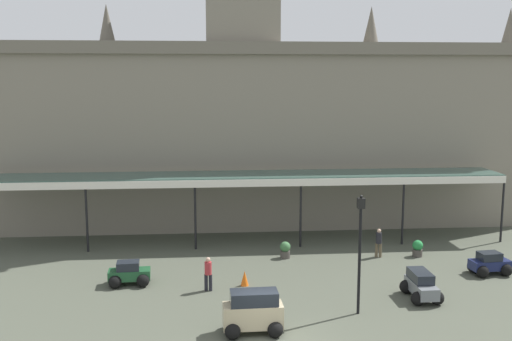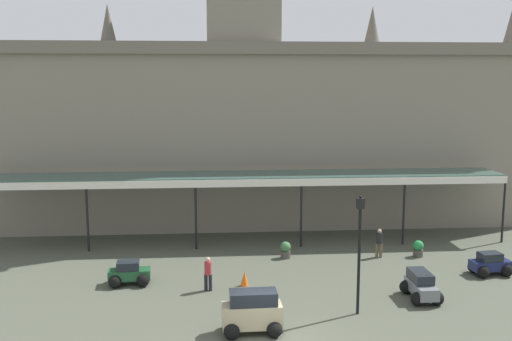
{
  "view_description": "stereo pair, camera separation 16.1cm",
  "coord_description": "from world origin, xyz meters",
  "px_view_note": "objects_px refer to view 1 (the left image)",
  "views": [
    {
      "loc": [
        -2.39,
        -21.15,
        10.14
      ],
      "look_at": [
        0.0,
        7.53,
        5.62
      ],
      "focal_mm": 41.03,
      "sensor_mm": 36.0,
      "label": 1
    },
    {
      "loc": [
        -2.23,
        -21.17,
        10.14
      ],
      "look_at": [
        0.0,
        7.53,
        5.62
      ],
      "focal_mm": 41.03,
      "sensor_mm": 36.0,
      "label": 2
    }
  ],
  "objects_px": {
    "car_navy_sedan": "(490,265)",
    "planter_near_kerb": "(285,250)",
    "traffic_cone": "(245,278)",
    "car_green_sedan": "(129,275)",
    "planter_forecourt_centre": "(418,248)",
    "car_grey_estate": "(421,287)",
    "pedestrian_beside_cars": "(379,242)",
    "victorian_lamppost": "(360,241)",
    "pedestrian_near_entrance": "(208,273)",
    "car_beige_van": "(253,314)"
  },
  "relations": [
    {
      "from": "car_navy_sedan",
      "to": "pedestrian_near_entrance",
      "type": "relative_size",
      "value": 1.27
    },
    {
      "from": "pedestrian_beside_cars",
      "to": "pedestrian_near_entrance",
      "type": "xyz_separation_m",
      "value": [
        -9.76,
        -4.6,
        0.0
      ]
    },
    {
      "from": "car_grey_estate",
      "to": "victorian_lamppost",
      "type": "height_order",
      "value": "victorian_lamppost"
    },
    {
      "from": "car_navy_sedan",
      "to": "planter_forecourt_centre",
      "type": "relative_size",
      "value": 2.22
    },
    {
      "from": "planter_near_kerb",
      "to": "planter_forecourt_centre",
      "type": "xyz_separation_m",
      "value": [
        7.66,
        -0.34,
        0.0
      ]
    },
    {
      "from": "pedestrian_near_entrance",
      "to": "victorian_lamppost",
      "type": "distance_m",
      "value": 7.69
    },
    {
      "from": "victorian_lamppost",
      "to": "planter_near_kerb",
      "type": "bearing_deg",
      "value": 104.42
    },
    {
      "from": "pedestrian_near_entrance",
      "to": "planter_forecourt_centre",
      "type": "distance_m",
      "value": 12.89
    },
    {
      "from": "pedestrian_near_entrance",
      "to": "car_grey_estate",
      "type": "bearing_deg",
      "value": -10.54
    },
    {
      "from": "car_navy_sedan",
      "to": "planter_forecourt_centre",
      "type": "bearing_deg",
      "value": 128.5
    },
    {
      "from": "pedestrian_beside_cars",
      "to": "pedestrian_near_entrance",
      "type": "bearing_deg",
      "value": -154.76
    },
    {
      "from": "traffic_cone",
      "to": "planter_near_kerb",
      "type": "bearing_deg",
      "value": 58.92
    },
    {
      "from": "car_navy_sedan",
      "to": "planter_near_kerb",
      "type": "height_order",
      "value": "car_navy_sedan"
    },
    {
      "from": "pedestrian_beside_cars",
      "to": "traffic_cone",
      "type": "xyz_separation_m",
      "value": [
        -7.97,
        -4.04,
        -0.54
      ]
    },
    {
      "from": "car_navy_sedan",
      "to": "car_green_sedan",
      "type": "relative_size",
      "value": 1.01
    },
    {
      "from": "car_navy_sedan",
      "to": "planter_forecourt_centre",
      "type": "distance_m",
      "value": 4.27
    },
    {
      "from": "car_green_sedan",
      "to": "planter_near_kerb",
      "type": "relative_size",
      "value": 2.19
    },
    {
      "from": "car_grey_estate",
      "to": "traffic_cone",
      "type": "xyz_separation_m",
      "value": [
        -8.09,
        2.4,
        -0.19
      ]
    },
    {
      "from": "car_navy_sedan",
      "to": "planter_near_kerb",
      "type": "xyz_separation_m",
      "value": [
        -10.31,
        3.68,
        -0.01
      ]
    },
    {
      "from": "pedestrian_beside_cars",
      "to": "traffic_cone",
      "type": "bearing_deg",
      "value": -153.13
    },
    {
      "from": "car_navy_sedan",
      "to": "traffic_cone",
      "type": "xyz_separation_m",
      "value": [
        -12.92,
        -0.64,
        -0.13
      ]
    },
    {
      "from": "pedestrian_near_entrance",
      "to": "planter_forecourt_centre",
      "type": "bearing_deg",
      "value": 20.65
    },
    {
      "from": "traffic_cone",
      "to": "pedestrian_near_entrance",
      "type": "bearing_deg",
      "value": -162.56
    },
    {
      "from": "planter_near_kerb",
      "to": "car_green_sedan",
      "type": "bearing_deg",
      "value": -156.04
    },
    {
      "from": "car_green_sedan",
      "to": "pedestrian_beside_cars",
      "type": "distance_m",
      "value": 14.11
    },
    {
      "from": "victorian_lamppost",
      "to": "traffic_cone",
      "type": "height_order",
      "value": "victorian_lamppost"
    },
    {
      "from": "car_green_sedan",
      "to": "traffic_cone",
      "type": "height_order",
      "value": "car_green_sedan"
    },
    {
      "from": "pedestrian_near_entrance",
      "to": "victorian_lamppost",
      "type": "relative_size",
      "value": 0.32
    },
    {
      "from": "car_green_sedan",
      "to": "pedestrian_near_entrance",
      "type": "bearing_deg",
      "value": -16.84
    },
    {
      "from": "car_beige_van",
      "to": "pedestrian_near_entrance",
      "type": "height_order",
      "value": "car_beige_van"
    },
    {
      "from": "traffic_cone",
      "to": "planter_near_kerb",
      "type": "relative_size",
      "value": 0.78
    },
    {
      "from": "car_green_sedan",
      "to": "car_grey_estate",
      "type": "height_order",
      "value": "car_grey_estate"
    },
    {
      "from": "planter_near_kerb",
      "to": "car_grey_estate",
      "type": "bearing_deg",
      "value": -50.76
    },
    {
      "from": "car_beige_van",
      "to": "car_green_sedan",
      "type": "bearing_deg",
      "value": 132.91
    },
    {
      "from": "car_navy_sedan",
      "to": "planter_forecourt_centre",
      "type": "xyz_separation_m",
      "value": [
        -2.66,
        3.34,
        -0.01
      ]
    },
    {
      "from": "car_navy_sedan",
      "to": "pedestrian_near_entrance",
      "type": "bearing_deg",
      "value": -175.32
    },
    {
      "from": "car_beige_van",
      "to": "pedestrian_beside_cars",
      "type": "height_order",
      "value": "car_beige_van"
    },
    {
      "from": "car_green_sedan",
      "to": "planter_near_kerb",
      "type": "bearing_deg",
      "value": 23.96
    },
    {
      "from": "pedestrian_beside_cars",
      "to": "victorian_lamppost",
      "type": "distance_m",
      "value": 8.9
    },
    {
      "from": "car_navy_sedan",
      "to": "planter_near_kerb",
      "type": "relative_size",
      "value": 2.22
    },
    {
      "from": "traffic_cone",
      "to": "car_navy_sedan",
      "type": "bearing_deg",
      "value": 2.83
    },
    {
      "from": "planter_forecourt_centre",
      "to": "car_grey_estate",
      "type": "bearing_deg",
      "value": -108.75
    },
    {
      "from": "car_navy_sedan",
      "to": "car_green_sedan",
      "type": "bearing_deg",
      "value": -179.95
    },
    {
      "from": "traffic_cone",
      "to": "planter_near_kerb",
      "type": "distance_m",
      "value": 5.04
    },
    {
      "from": "planter_near_kerb",
      "to": "planter_forecourt_centre",
      "type": "bearing_deg",
      "value": -2.54
    },
    {
      "from": "car_green_sedan",
      "to": "car_beige_van",
      "type": "bearing_deg",
      "value": -47.09
    },
    {
      "from": "car_navy_sedan",
      "to": "victorian_lamppost",
      "type": "height_order",
      "value": "victorian_lamppost"
    },
    {
      "from": "planter_forecourt_centre",
      "to": "pedestrian_beside_cars",
      "type": "bearing_deg",
      "value": 178.52
    },
    {
      "from": "car_beige_van",
      "to": "traffic_cone",
      "type": "relative_size",
      "value": 3.25
    },
    {
      "from": "pedestrian_near_entrance",
      "to": "victorian_lamppost",
      "type": "bearing_deg",
      "value": -27.16
    }
  ]
}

